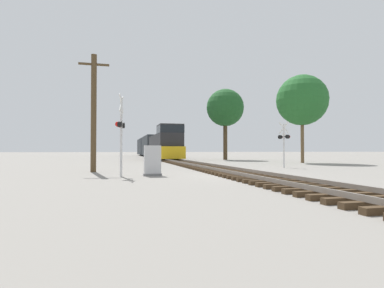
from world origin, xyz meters
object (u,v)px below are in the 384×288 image
crossing_signal_near (121,128)px  tree_far_right (302,100)px  relay_cabinet (152,161)px  utility_pole (94,112)px  freight_train (152,146)px  tree_mid_background (225,108)px  crossing_signal_far (284,140)px

crossing_signal_near → tree_far_right: (18.50, 12.07, 4.13)m
relay_cabinet → tree_far_right: bearing=35.4°
crossing_signal_near → utility_pole: bearing=-144.2°
freight_train → crossing_signal_near: 42.37m
tree_far_right → freight_train: bearing=112.7°
freight_train → utility_pole: (-7.60, -38.35, 1.62)m
tree_far_right → tree_mid_background: size_ratio=0.94×
freight_train → relay_cabinet: freight_train is taller
crossing_signal_near → utility_pole: 4.12m
tree_far_right → tree_mid_background: tree_mid_background is taller
crossing_signal_near → relay_cabinet: size_ratio=2.64×
utility_pole → tree_far_right: (20.08, 8.49, 2.87)m
freight_train → relay_cabinet: (-4.41, -41.86, -1.28)m
relay_cabinet → utility_pole: size_ratio=0.22×
freight_train → crossing_signal_far: 37.51m
crossing_signal_near → tree_mid_background: (14.16, 23.48, 4.73)m
crossing_signal_near → crossing_signal_far: size_ratio=1.18×
utility_pole → tree_mid_background: size_ratio=0.73×
relay_cabinet → tree_mid_background: bearing=61.8°
crossing_signal_near → tree_far_right: bearing=135.0°
crossing_signal_far → relay_cabinet: 11.64m
freight_train → tree_mid_background: (8.14, -18.46, 5.09)m
freight_train → tree_mid_background: 20.81m
crossing_signal_far → tree_mid_background: tree_mid_background is taller
freight_train → tree_far_right: size_ratio=5.16×
utility_pole → relay_cabinet: bearing=-47.7°
crossing_signal_near → tree_mid_background: tree_mid_background is taller
freight_train → relay_cabinet: size_ratio=30.35×
crossing_signal_far → tree_mid_background: size_ratio=0.36×
tree_far_right → crossing_signal_near: bearing=-146.9°
freight_train → crossing_signal_far: size_ratio=13.57×
relay_cabinet → tree_mid_background: tree_mid_background is taller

